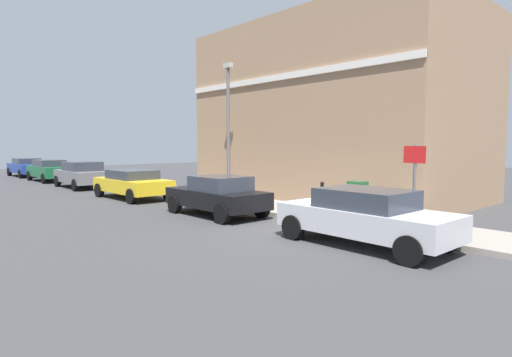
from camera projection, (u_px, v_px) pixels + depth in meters
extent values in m
plane|color=#38383A|center=(303.00, 229.00, 12.15)|extent=(80.00, 80.00, 0.00)
cube|color=gray|center=(228.00, 200.00, 17.91)|extent=(2.42, 30.00, 0.15)
cube|color=#937256|center=(336.00, 114.00, 19.40)|extent=(7.29, 12.09, 7.77)
cube|color=silver|center=(281.00, 77.00, 16.83)|extent=(0.12, 12.09, 0.24)
cube|color=#B7B7BC|center=(365.00, 220.00, 10.16)|extent=(1.80, 4.33, 0.60)
cube|color=#2D333D|center=(366.00, 199.00, 10.12)|extent=(1.57, 2.16, 0.48)
cylinder|color=black|center=(293.00, 227.00, 10.84)|extent=(0.23, 0.64, 0.64)
cylinder|color=black|center=(333.00, 220.00, 11.93)|extent=(0.23, 0.64, 0.64)
cylinder|color=black|center=(409.00, 251.00, 8.44)|extent=(0.23, 0.64, 0.64)
cylinder|color=black|center=(446.00, 238.00, 9.54)|extent=(0.23, 0.64, 0.64)
cube|color=black|center=(217.00, 198.00, 14.48)|extent=(1.77, 3.91, 0.57)
cube|color=#2D333D|center=(221.00, 184.00, 14.26)|extent=(1.55, 1.80, 0.51)
cylinder|color=black|center=(175.00, 204.00, 14.99)|extent=(0.22, 0.64, 0.64)
cylinder|color=black|center=(212.00, 200.00, 16.09)|extent=(0.22, 0.64, 0.64)
cylinder|color=black|center=(222.00, 214.00, 12.91)|extent=(0.22, 0.64, 0.64)
cylinder|color=black|center=(262.00, 208.00, 14.01)|extent=(0.22, 0.64, 0.64)
cube|color=gold|center=(133.00, 185.00, 18.97)|extent=(1.94, 4.34, 0.58)
cube|color=#2D333D|center=(132.00, 175.00, 18.94)|extent=(1.67, 2.19, 0.42)
cylinder|color=black|center=(99.00, 190.00, 19.56)|extent=(0.23, 0.64, 0.64)
cylinder|color=black|center=(134.00, 187.00, 20.76)|extent=(0.23, 0.64, 0.64)
cylinder|color=black|center=(131.00, 196.00, 17.24)|extent=(0.23, 0.64, 0.64)
cylinder|color=black|center=(168.00, 193.00, 18.44)|extent=(0.23, 0.64, 0.64)
cube|color=slate|center=(82.00, 176.00, 23.67)|extent=(1.93, 4.28, 0.67)
cube|color=#2D333D|center=(82.00, 166.00, 23.54)|extent=(1.67, 2.21, 0.52)
cylinder|color=black|center=(57.00, 181.00, 24.30)|extent=(0.23, 0.64, 0.64)
cylinder|color=black|center=(88.00, 180.00, 25.45)|extent=(0.23, 0.64, 0.64)
cylinder|color=black|center=(75.00, 185.00, 21.94)|extent=(0.23, 0.64, 0.64)
cylinder|color=black|center=(108.00, 183.00, 23.09)|extent=(0.23, 0.64, 0.64)
cube|color=#195933|center=(49.00, 171.00, 27.79)|extent=(1.76, 4.31, 0.68)
cube|color=#2D333D|center=(49.00, 163.00, 27.73)|extent=(1.53, 2.24, 0.45)
cylinder|color=black|center=(30.00, 176.00, 28.44)|extent=(0.23, 0.64, 0.64)
cylinder|color=black|center=(55.00, 175.00, 29.53)|extent=(0.23, 0.64, 0.64)
cylinder|color=black|center=(44.00, 179.00, 26.11)|extent=(0.23, 0.64, 0.64)
cylinder|color=black|center=(71.00, 177.00, 27.20)|extent=(0.23, 0.64, 0.64)
cube|color=navy|center=(27.00, 168.00, 31.90)|extent=(1.81, 4.43, 0.66)
cube|color=#2D333D|center=(27.00, 161.00, 31.86)|extent=(1.58, 2.03, 0.44)
cylinder|color=black|center=(9.00, 172.00, 32.58)|extent=(0.23, 0.64, 0.64)
cylinder|color=black|center=(33.00, 171.00, 33.71)|extent=(0.23, 0.64, 0.64)
cylinder|color=black|center=(21.00, 174.00, 30.14)|extent=(0.23, 0.64, 0.64)
cylinder|color=black|center=(46.00, 173.00, 31.28)|extent=(0.23, 0.64, 0.64)
cube|color=#1E4C28|center=(357.00, 199.00, 13.21)|extent=(0.40, 0.55, 1.15)
cube|color=#333333|center=(357.00, 216.00, 13.25)|extent=(0.46, 0.61, 0.08)
cylinder|color=black|center=(322.00, 198.00, 14.38)|extent=(0.12, 0.12, 0.95)
sphere|color=black|center=(322.00, 183.00, 14.34)|extent=(0.14, 0.14, 0.14)
cylinder|color=#59595B|center=(414.00, 189.00, 10.81)|extent=(0.08, 0.08, 2.30)
cube|color=white|center=(415.00, 155.00, 10.73)|extent=(0.03, 0.56, 0.40)
cube|color=red|center=(415.00, 155.00, 10.72)|extent=(0.01, 0.60, 0.44)
cylinder|color=#59595B|center=(228.00, 134.00, 17.84)|extent=(0.14, 0.14, 5.50)
cube|color=#A5A599|center=(228.00, 66.00, 17.61)|extent=(0.20, 0.44, 0.20)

